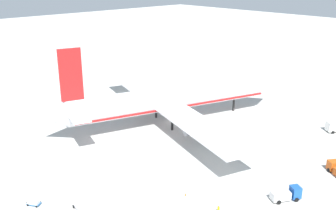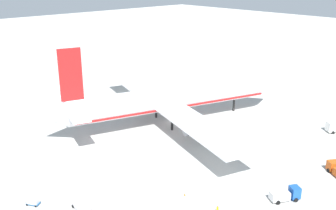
% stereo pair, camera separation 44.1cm
% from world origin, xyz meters
% --- Properties ---
extents(ground_plane, '(600.00, 600.00, 0.00)m').
position_xyz_m(ground_plane, '(0.00, 0.00, 0.00)').
color(ground_plane, '#B2B2AD').
extents(airliner, '(75.26, 77.98, 25.19)m').
position_xyz_m(airliner, '(-1.20, 0.30, 7.54)').
color(airliner, white).
rests_on(airliner, ground).
extents(service_truck_4, '(6.30, 4.78, 2.82)m').
position_xyz_m(service_truck_4, '(-12.92, -46.50, 1.39)').
color(service_truck_4, '#194CA5').
rests_on(service_truck_4, ground).
extents(service_van, '(2.20, 4.68, 1.97)m').
position_xyz_m(service_van, '(-44.84, -21.29, 1.03)').
color(service_van, silver).
rests_on(service_van, ground).
extents(baggage_cart_0, '(2.55, 3.06, 1.21)m').
position_xyz_m(baggage_cart_0, '(-50.89, -13.43, 0.67)').
color(baggage_cart_0, '#26598C').
rests_on(baggage_cart_0, ground).
extents(ground_worker_2, '(0.54, 0.54, 1.72)m').
position_xyz_m(ground_worker_2, '(-26.46, -40.17, 0.87)').
color(ground_worker_2, black).
rests_on(ground_worker_2, ground).
extents(traffic_cone_0, '(0.36, 0.36, 0.55)m').
position_xyz_m(traffic_cone_0, '(-26.55, -31.47, 0.28)').
color(traffic_cone_0, orange).
rests_on(traffic_cone_0, ground).
extents(traffic_cone_2, '(0.36, 0.36, 0.55)m').
position_xyz_m(traffic_cone_2, '(-17.65, 36.81, 0.28)').
color(traffic_cone_2, orange).
rests_on(traffic_cone_2, ground).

